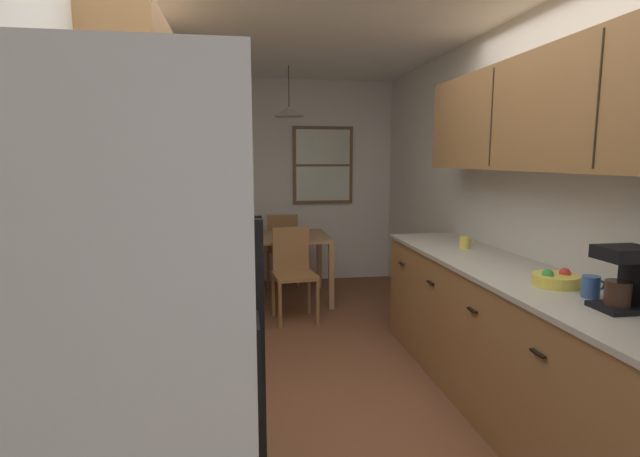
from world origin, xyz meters
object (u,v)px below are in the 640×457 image
dining_table (290,246)px  trash_bin (236,295)px  mug_spare (591,287)px  fruit_bowl (556,279)px  storage_canister (169,274)px  dining_chair_far (282,246)px  refrigerator (125,407)px  microwave_over_range (113,127)px  mug_by_coffeemaker (465,242)px  stove_range (159,416)px  dining_chair_near (293,269)px  coffee_maker (629,277)px

dining_table → trash_bin: dining_table is taller
mug_spare → fruit_bowl: 0.23m
trash_bin → storage_canister: bearing=-98.8°
dining_chair_far → trash_bin: dining_chair_far is taller
fruit_bowl → refrigerator: bearing=-154.1°
refrigerator → microwave_over_range: 1.08m
dining_table → trash_bin: (-0.59, -0.76, -0.32)m
storage_canister → mug_by_coffeemaker: storage_canister is taller
trash_bin → storage_canister: size_ratio=3.72×
stove_range → dining_table: stove_range is taller
refrigerator → storage_canister: bearing=92.6°
refrigerator → stove_range: bearing=93.9°
refrigerator → dining_table: size_ratio=2.06×
dining_chair_near → storage_canister: storage_canister is taller
mug_by_coffeemaker → trash_bin: bearing=147.1°
stove_range → dining_table: size_ratio=1.27×
refrigerator → dining_chair_far: refrigerator is taller
dining_chair_far → fruit_bowl: (1.18, -3.60, 0.44)m
trash_bin → mug_by_coffeemaker: (1.73, -1.12, 0.65)m
mug_by_coffeemaker → fruit_bowl: 1.08m
microwave_over_range → trash_bin: bearing=80.5°
refrigerator → mug_spare: bearing=20.1°
microwave_over_range → storage_canister: (0.11, 0.50, -0.72)m
stove_range → trash_bin: (0.29, 2.45, -0.17)m
refrigerator → trash_bin: (0.25, 3.16, -0.60)m
stove_range → fruit_bowl: stove_range is taller
dining_chair_far → trash_bin: 1.52m
stove_range → dining_chair_near: (0.85, 2.57, 0.03)m
storage_canister → coffee_maker: 2.19m
dining_table → dining_chair_near: (-0.04, -0.64, -0.12)m
refrigerator → dining_chair_far: bearing=80.1°
stove_range → refrigerator: bearing=-86.1°
dining_chair_near → coffee_maker: bearing=-66.1°
dining_table → dining_chair_near: size_ratio=0.97×
dining_chair_far → dining_chair_near: bearing=-89.7°
stove_range → coffee_maker: 2.16m
stove_range → fruit_bowl: (2.02, 0.25, 0.46)m
refrigerator → trash_bin: 3.23m
trash_bin → storage_canister: 2.08m
microwave_over_range → refrigerator: bearing=-77.2°
dining_table → storage_canister: bearing=-108.3°
refrigerator → fruit_bowl: size_ratio=7.47×
dining_chair_far → fruit_bowl: bearing=-71.9°
coffee_maker → mug_by_coffeemaker: coffee_maker is taller
storage_canister → mug_spare: bearing=-13.2°
storage_canister → microwave_over_range: bearing=-102.1°
microwave_over_range → dining_chair_far: microwave_over_range is taller
refrigerator → coffee_maker: 2.10m
trash_bin → coffee_maker: 3.26m
trash_bin → mug_spare: bearing=-54.1°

